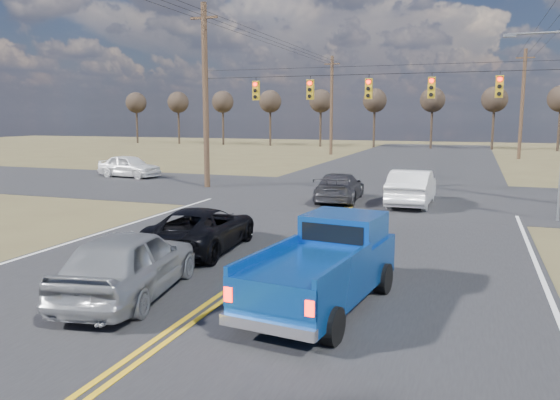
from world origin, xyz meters
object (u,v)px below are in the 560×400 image
(silver_suv, at_px, (129,263))
(dgrey_car_queue, at_px, (339,187))
(white_car_queue, at_px, (412,187))
(cross_car_west, at_px, (129,166))
(pickup_truck, at_px, (325,266))
(black_suv, at_px, (202,229))

(silver_suv, bearing_deg, dgrey_car_queue, -104.45)
(white_car_queue, relative_size, cross_car_west, 1.12)
(silver_suv, xyz_separation_m, cross_car_west, (-14.10, 20.23, -0.04))
(white_car_queue, bearing_deg, cross_car_west, -14.82)
(silver_suv, height_order, cross_car_west, silver_suv)
(pickup_truck, relative_size, white_car_queue, 1.03)
(pickup_truck, xyz_separation_m, white_car_queue, (0.24, 14.14, -0.08))
(silver_suv, bearing_deg, pickup_truck, -179.03)
(pickup_truck, relative_size, silver_suv, 1.10)
(pickup_truck, height_order, white_car_queue, pickup_truck)
(white_car_queue, xyz_separation_m, dgrey_car_queue, (-3.31, 0.00, -0.13))
(black_suv, height_order, dgrey_car_queue, dgrey_car_queue)
(pickup_truck, bearing_deg, black_suv, 150.26)
(black_suv, distance_m, white_car_queue, 11.68)
(silver_suv, distance_m, cross_car_west, 24.66)
(cross_car_west, bearing_deg, dgrey_car_queue, -101.22)
(dgrey_car_queue, height_order, cross_car_west, cross_car_west)
(black_suv, height_order, cross_car_west, cross_car_west)
(white_car_queue, xyz_separation_m, cross_car_west, (-18.59, 5.27, -0.06))
(dgrey_car_queue, bearing_deg, silver_suv, 81.46)
(silver_suv, bearing_deg, white_car_queue, -116.66)
(black_suv, relative_size, dgrey_car_queue, 1.01)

